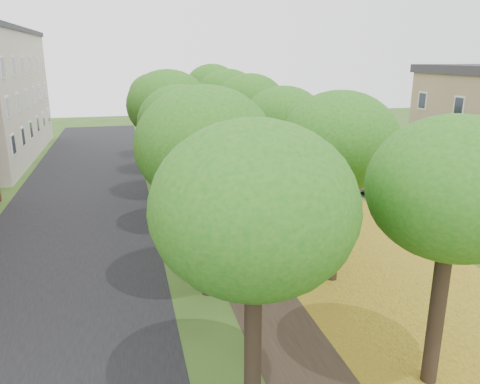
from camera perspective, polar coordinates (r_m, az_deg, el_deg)
street_asphalt at (r=25.43m, az=-19.51°, el=-3.51°), size 8.00×70.00×0.01m
footpath at (r=25.71m, az=-2.67°, el=-2.33°), size 3.20×70.00×0.01m
leaf_verge at (r=27.08m, az=7.76°, el=-1.50°), size 7.50×70.00×0.01m
parking_lot at (r=31.93m, az=21.42°, el=0.24°), size 9.00×16.00×0.01m
tree_row_west at (r=24.22m, az=-8.01°, el=9.16°), size 4.31×34.31×7.13m
tree_row_east at (r=25.18m, az=3.06°, el=9.56°), size 4.31×34.31×7.13m
car_silver at (r=25.07m, az=26.53°, el=-2.87°), size 4.22×1.71×1.43m
car_red at (r=30.25m, az=20.04°, el=0.98°), size 4.67×2.34×1.47m
car_grey at (r=29.62m, az=19.78°, el=0.44°), size 4.32×2.05×1.22m
car_white at (r=31.74m, az=16.18°, el=2.04°), size 5.95×4.28×1.51m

